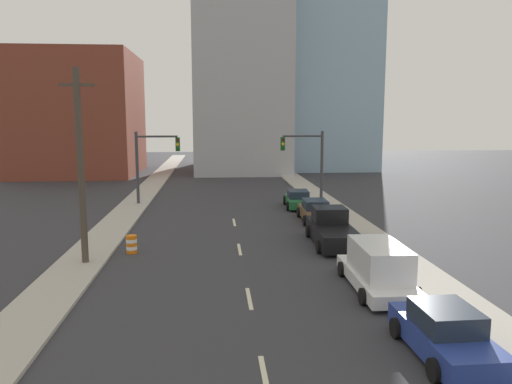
% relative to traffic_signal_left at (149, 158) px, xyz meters
% --- Properties ---
extents(sidewalk_left, '(2.37, 89.40, 0.14)m').
position_rel_traffic_signal_left_xyz_m(sidewalk_left, '(-1.33, 8.60, -3.73)').
color(sidewalk_left, '#ADA89E').
rests_on(sidewalk_left, ground).
extents(sidewalk_right, '(2.37, 89.40, 0.14)m').
position_rel_traffic_signal_left_xyz_m(sidewalk_right, '(14.31, 8.60, -3.73)').
color(sidewalk_right, '#ADA89E').
rests_on(sidewalk_right, ground).
extents(lane_stripe_at_8m, '(0.16, 2.40, 0.01)m').
position_rel_traffic_signal_left_xyz_m(lane_stripe_at_8m, '(6.49, -27.91, -3.80)').
color(lane_stripe_at_8m, beige).
rests_on(lane_stripe_at_8m, ground).
extents(lane_stripe_at_14m, '(0.16, 2.40, 0.01)m').
position_rel_traffic_signal_left_xyz_m(lane_stripe_at_14m, '(6.49, -21.90, -3.80)').
color(lane_stripe_at_14m, beige).
rests_on(lane_stripe_at_14m, ground).
extents(lane_stripe_at_22m, '(0.16, 2.40, 0.01)m').
position_rel_traffic_signal_left_xyz_m(lane_stripe_at_22m, '(6.49, -14.50, -3.80)').
color(lane_stripe_at_22m, beige).
rests_on(lane_stripe_at_22m, ground).
extents(lane_stripe_at_29m, '(0.16, 2.40, 0.01)m').
position_rel_traffic_signal_left_xyz_m(lane_stripe_at_29m, '(6.49, -7.44, -3.80)').
color(lane_stripe_at_29m, beige).
rests_on(lane_stripe_at_29m, ground).
extents(building_brick_left, '(14.00, 16.00, 14.89)m').
position_rel_traffic_signal_left_xyz_m(building_brick_left, '(-11.51, 24.23, 3.64)').
color(building_brick_left, brown).
rests_on(building_brick_left, ground).
extents(building_office_center, '(12.00, 20.00, 25.60)m').
position_rel_traffic_signal_left_xyz_m(building_office_center, '(8.78, 28.23, 8.99)').
color(building_office_center, '#A8A8AD').
rests_on(building_office_center, ground).
extents(building_glass_right, '(13.00, 20.00, 29.41)m').
position_rel_traffic_signal_left_xyz_m(building_glass_right, '(20.39, 32.23, 10.90)').
color(building_glass_right, '#8CADC6').
rests_on(building_glass_right, ground).
extents(traffic_signal_left, '(3.57, 0.35, 5.94)m').
position_rel_traffic_signal_left_xyz_m(traffic_signal_left, '(0.00, 0.00, 0.00)').
color(traffic_signal_left, '#38383D').
rests_on(traffic_signal_left, ground).
extents(traffic_signal_right, '(3.57, 0.35, 5.94)m').
position_rel_traffic_signal_left_xyz_m(traffic_signal_right, '(13.10, 0.00, 0.00)').
color(traffic_signal_right, '#38383D').
rests_on(traffic_signal_right, ground).
extents(utility_pole_left_mid, '(1.60, 0.32, 9.32)m').
position_rel_traffic_signal_left_xyz_m(utility_pole_left_mid, '(-1.06, -16.73, 0.98)').
color(utility_pole_left_mid, '#473D33').
rests_on(utility_pole_left_mid, ground).
extents(traffic_barrel, '(0.56, 0.56, 0.95)m').
position_rel_traffic_signal_left_xyz_m(traffic_barrel, '(0.82, -14.76, -3.33)').
color(traffic_barrel, orange).
rests_on(traffic_barrel, ground).
extents(sedan_blue, '(2.17, 4.42, 1.54)m').
position_rel_traffic_signal_left_xyz_m(sedan_blue, '(11.92, -27.18, -3.11)').
color(sedan_blue, navy).
rests_on(sedan_blue, ground).
extents(box_truck_white, '(2.39, 5.65, 1.98)m').
position_rel_traffic_signal_left_xyz_m(box_truck_white, '(11.82, -21.40, -2.86)').
color(box_truck_white, silver).
rests_on(box_truck_white, ground).
extents(pickup_truck_black, '(2.51, 5.90, 1.97)m').
position_rel_traffic_signal_left_xyz_m(pickup_truck_black, '(11.73, -13.70, -3.00)').
color(pickup_truck_black, black).
rests_on(pickup_truck_black, ground).
extents(sedan_brown, '(2.15, 4.79, 1.47)m').
position_rel_traffic_signal_left_xyz_m(sedan_brown, '(12.05, -7.46, -3.13)').
color(sedan_brown, brown).
rests_on(sedan_brown, ground).
extents(sedan_green, '(2.25, 4.60, 1.36)m').
position_rel_traffic_signal_left_xyz_m(sedan_green, '(11.76, -2.14, -3.18)').
color(sedan_green, '#1E6033').
rests_on(sedan_green, ground).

